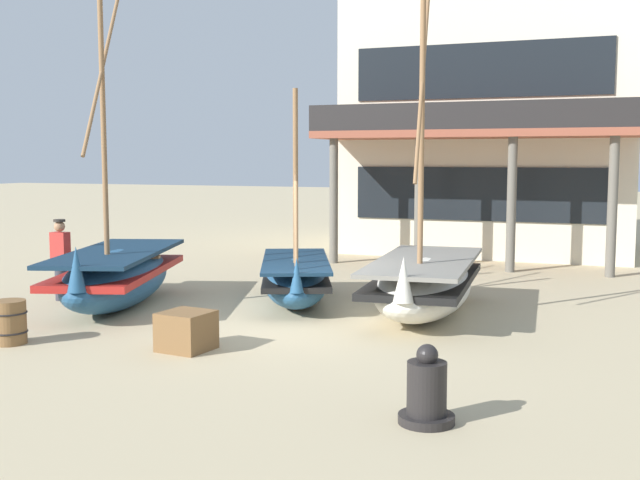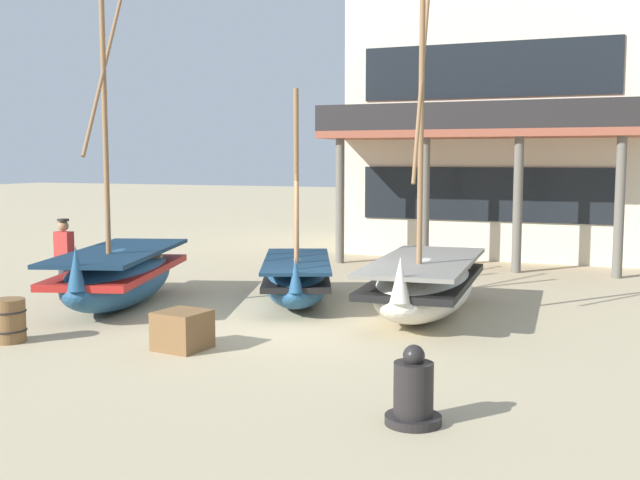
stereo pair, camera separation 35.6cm
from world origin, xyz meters
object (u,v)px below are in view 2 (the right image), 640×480
object	(u,v)px
wooden_barrel	(9,321)
cargo_crate	(182,330)
harbor_building_main	(505,81)
fishing_boat_near_left	(119,274)
fishing_boat_centre_large	(424,284)
fishing_boat_far_right	(297,278)
capstan_winch	(413,393)
fisherman_by_hull	(64,260)

from	to	relation	value
wooden_barrel	cargo_crate	world-z (taller)	wooden_barrel
harbor_building_main	fishing_boat_near_left	bearing A→B (deg)	-113.37
fishing_boat_near_left	wooden_barrel	size ratio (longest dim) A/B	8.82
fishing_boat_centre_large	fishing_boat_far_right	distance (m)	2.73
harbor_building_main	wooden_barrel	bearing A→B (deg)	-108.15
capstan_winch	fishing_boat_near_left	bearing A→B (deg)	148.38
fishing_boat_near_left	capstan_winch	bearing A→B (deg)	-31.62
capstan_winch	fishing_boat_centre_large	bearing A→B (deg)	103.66
fishing_boat_centre_large	capstan_winch	xyz separation A→B (m)	(1.43, -5.87, -0.25)
capstan_winch	harbor_building_main	distance (m)	17.92
fishing_boat_far_right	cargo_crate	xyz separation A→B (m)	(-0.07, -4.19, -0.21)
fishing_boat_centre_large	wooden_barrel	world-z (taller)	fishing_boat_centre_large
fishing_boat_centre_large	capstan_winch	distance (m)	6.05
wooden_barrel	harbor_building_main	world-z (taller)	harbor_building_main
fishing_boat_far_right	cargo_crate	bearing A→B (deg)	-90.92
fishing_boat_far_right	fishing_boat_near_left	bearing A→B (deg)	-152.80
capstan_winch	cargo_crate	xyz separation A→B (m)	(-4.22, 1.94, -0.05)
capstan_winch	cargo_crate	distance (m)	4.64
fisherman_by_hull	capstan_winch	xyz separation A→B (m)	(8.82, -4.69, -0.48)
wooden_barrel	fisherman_by_hull	bearing A→B (deg)	117.48
wooden_barrel	cargo_crate	xyz separation A→B (m)	(2.83, 0.66, -0.05)
fishing_boat_far_right	cargo_crate	size ratio (longest dim) A/B	6.06
cargo_crate	capstan_winch	bearing A→B (deg)	-24.68
fishing_boat_centre_large	fishing_boat_far_right	bearing A→B (deg)	174.77
fishing_boat_centre_large	harbor_building_main	xyz separation A→B (m)	(-0.43, 11.23, 4.76)
harbor_building_main	fishing_boat_centre_large	bearing A→B (deg)	-87.82
cargo_crate	harbor_building_main	bearing A→B (deg)	81.16
capstan_winch	wooden_barrel	size ratio (longest dim) A/B	1.29
fishing_boat_centre_large	capstan_winch	world-z (taller)	fishing_boat_centre_large
fishing_boat_far_right	wooden_barrel	size ratio (longest dim) A/B	6.21
fisherman_by_hull	wooden_barrel	world-z (taller)	fisherman_by_hull
fishing_boat_centre_large	fishing_boat_far_right	size ratio (longest dim) A/B	1.41
fishing_boat_far_right	capstan_winch	size ratio (longest dim) A/B	4.83
cargo_crate	wooden_barrel	bearing A→B (deg)	-166.94
fisherman_by_hull	fishing_boat_near_left	bearing A→B (deg)	-7.05
harbor_building_main	cargo_crate	bearing A→B (deg)	-98.84
capstan_winch	fishing_boat_far_right	bearing A→B (deg)	124.12
fishing_boat_near_left	capstan_winch	distance (m)	8.58
fisherman_by_hull	capstan_winch	world-z (taller)	fisherman_by_hull
wooden_barrel	harbor_building_main	xyz separation A→B (m)	(5.19, 15.83, 5.01)
wooden_barrel	fishing_boat_centre_large	bearing A→B (deg)	39.28
capstan_winch	harbor_building_main	xyz separation A→B (m)	(-1.86, 17.11, 5.01)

